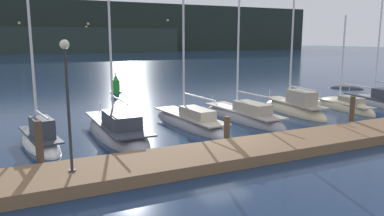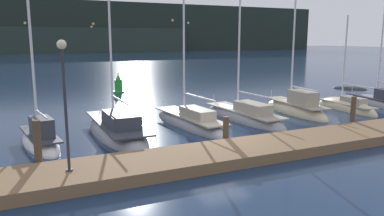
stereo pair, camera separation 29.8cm
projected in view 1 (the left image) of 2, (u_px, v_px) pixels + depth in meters
ground_plane at (220, 143)px, 18.17m from camera, size 400.00×400.00×0.00m
dock at (246, 151)px, 16.13m from camera, size 38.97×2.80×0.45m
mooring_pile_1 at (39, 147)px, 13.96m from camera, size 0.28×0.28×2.00m
mooring_pile_2 at (227, 131)px, 17.50m from camera, size 0.28×0.28×1.43m
mooring_pile_3 at (352, 112)px, 20.95m from camera, size 0.28×0.28×1.83m
sailboat_berth_3 at (41, 142)px, 17.61m from camera, size 2.08×5.19×8.41m
sailboat_berth_4 at (117, 132)px, 19.82m from camera, size 2.36×8.42×12.00m
sailboat_berth_5 at (189, 124)px, 21.77m from camera, size 2.33×7.74×11.45m
sailboat_berth_6 at (243, 118)px, 23.51m from camera, size 2.29×7.92×10.77m
sailboat_berth_7 at (294, 110)px, 25.56m from camera, size 2.20×6.64×9.69m
sailboat_berth_8 at (344, 108)px, 26.73m from camera, size 1.79×5.74×7.44m
sailboat_berth_9 at (380, 103)px, 28.42m from camera, size 3.01×7.52×11.35m
channel_buoy at (116, 86)px, 34.89m from camera, size 1.07×1.07×1.85m
dock_lamppost at (67, 86)px, 12.44m from camera, size 0.32×0.32×4.51m
hillside_backdrop at (25, 28)px, 134.47m from camera, size 240.00×23.00×18.86m
rowboat_adrift at (346, 89)px, 37.96m from camera, size 2.81×3.39×0.56m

